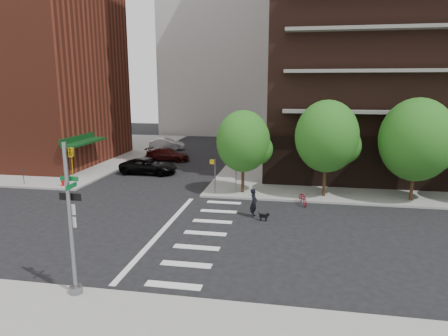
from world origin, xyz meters
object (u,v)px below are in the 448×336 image
(parked_car_black, at_px, (149,166))
(fire_hydrant, at_px, (63,181))
(parked_car_maroon, at_px, (168,154))
(scooter, at_px, (303,198))
(dog_walker, at_px, (254,203))
(traffic_signal, at_px, (72,232))
(parked_car_silver, at_px, (167,144))

(parked_car_black, bearing_deg, fire_hydrant, 141.53)
(parked_car_maroon, relative_size, scooter, 2.68)
(scooter, bearing_deg, fire_hydrant, 161.56)
(fire_hydrant, distance_m, parked_car_maroon, 13.42)
(parked_car_maroon, distance_m, dog_walker, 20.33)
(traffic_signal, height_order, scooter, traffic_signal)
(dog_walker, bearing_deg, traffic_signal, 160.67)
(fire_hydrant, bearing_deg, scooter, -3.92)
(traffic_signal, bearing_deg, scooter, 57.46)
(scooter, distance_m, dog_walker, 4.44)
(fire_hydrant, bearing_deg, dog_walker, -15.66)
(parked_car_black, height_order, dog_walker, dog_walker)
(traffic_signal, height_order, parked_car_silver, traffic_signal)
(fire_hydrant, bearing_deg, parked_car_maroon, 69.35)
(parked_car_black, relative_size, scooter, 2.94)
(parked_car_maroon, bearing_deg, parked_car_black, -171.88)
(scooter, bearing_deg, parked_car_silver, 113.89)
(dog_walker, bearing_deg, fire_hydrant, 83.29)
(traffic_signal, bearing_deg, parked_car_silver, 102.45)
(parked_car_maroon, bearing_deg, traffic_signal, -163.45)
(fire_hydrant, xyz_separation_m, parked_car_maroon, (4.73, 12.56, 0.14))
(fire_hydrant, relative_size, scooter, 0.41)
(parked_car_silver, bearing_deg, scooter, -143.86)
(fire_hydrant, distance_m, parked_car_black, 7.84)
(traffic_signal, relative_size, dog_walker, 3.29)
(parked_car_maroon, xyz_separation_m, parked_car_silver, (-2.43, 7.16, 0.03))
(dog_walker, bearing_deg, parked_car_maroon, 42.17)
(parked_car_maroon, bearing_deg, scooter, -128.48)
(traffic_signal, bearing_deg, fire_hydrant, 123.26)
(traffic_signal, height_order, parked_car_maroon, traffic_signal)
(parked_car_maroon, xyz_separation_m, dog_walker, (11.13, -17.01, 0.22))
(parked_car_maroon, distance_m, parked_car_silver, 7.56)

